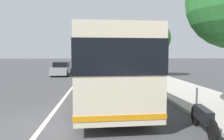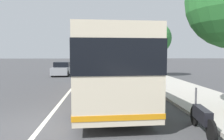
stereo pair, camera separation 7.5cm
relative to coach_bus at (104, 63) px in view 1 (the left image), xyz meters
name	(u,v)px [view 1 (the left image)]	position (x,y,z in m)	size (l,w,h in m)	color
ground_plane	(43,126)	(-4.56, 2.13, -1.86)	(220.00, 220.00, 0.00)	#424244
sidewalk_curb	(163,82)	(5.44, -4.99, -1.79)	(110.00, 3.60, 0.14)	#B2ADA3
lane_divider_line	(75,84)	(5.44, 2.13, -1.85)	(110.00, 0.16, 0.01)	silver
coach_bus	(104,63)	(0.00, 0.00, 0.00)	(11.77, 3.24, 3.25)	beige
motorcycle_by_tree	(203,117)	(-5.50, -2.78, -1.38)	(2.09, 0.39, 1.27)	black
car_side_street	(62,69)	(12.48, 4.35, -1.16)	(4.54, 1.80, 1.48)	gray
car_ahead_same_lane	(97,65)	(20.71, 0.45, -1.18)	(4.30, 2.10, 1.42)	gray
roadside_tree_mid_block	(154,38)	(10.82, -5.64, 2.14)	(3.41, 3.41, 5.73)	brown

